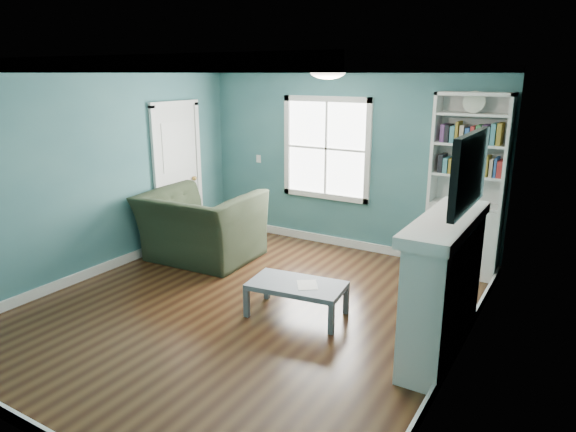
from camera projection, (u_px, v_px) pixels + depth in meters
The scene contains 13 objects.
floor at pixel (247, 308), 5.69m from camera, with size 5.00×5.00×0.00m, color black.
room_walls at pixel (243, 168), 5.27m from camera, with size 5.00×5.00×5.00m.
trim at pixel (244, 200), 5.36m from camera, with size 4.50×5.00×2.60m.
window at pixel (326, 149), 7.50m from camera, with size 1.40×0.06×1.50m.
bookshelf at pixel (465, 204), 6.47m from camera, with size 0.90×0.35×2.31m.
fireplace at pixel (445, 288), 4.66m from camera, with size 0.44×1.58×1.30m.
tv at pixel (470, 171), 4.30m from camera, with size 0.06×1.10×0.65m, color black.
door at pixel (178, 173), 7.66m from camera, with size 0.12×0.98×2.17m.
ceiling_fixture at pixel (328, 69), 4.64m from camera, with size 0.38×0.38×0.15m.
light_switch at pixel (259, 159), 8.17m from camera, with size 0.08×0.01×0.12m, color white.
recliner at pixel (201, 215), 7.05m from camera, with size 1.46×0.95×1.28m, color #202C1B.
coffee_table at pixel (297, 287), 5.45m from camera, with size 1.07×0.67×0.37m.
paper_sheet at pixel (307, 285), 5.40m from camera, with size 0.21×0.26×0.00m, color white.
Camera 1 is at (3.07, -4.23, 2.52)m, focal length 32.00 mm.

